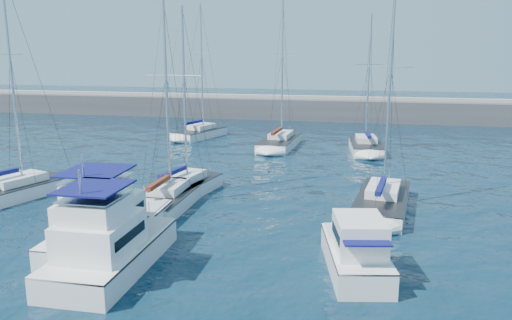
% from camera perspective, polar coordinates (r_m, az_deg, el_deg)
% --- Properties ---
extents(ground, '(220.00, 220.00, 0.00)m').
position_cam_1_polar(ground, '(26.57, -9.37, -9.92)').
color(ground, black).
rests_on(ground, ground).
extents(breakwater, '(160.00, 6.00, 4.45)m').
position_cam_1_polar(breakwater, '(75.90, 5.12, 5.55)').
color(breakwater, '#424244').
rests_on(breakwater, ground).
extents(motor_yacht_port_inner, '(4.35, 8.71, 4.69)m').
position_cam_1_polar(motor_yacht_port_inner, '(27.25, -16.62, -7.16)').
color(motor_yacht_port_inner, white).
rests_on(motor_yacht_port_inner, ground).
extents(motor_yacht_stbd_inner, '(3.60, 8.04, 4.69)m').
position_cam_1_polar(motor_yacht_stbd_inner, '(24.25, -16.57, -9.63)').
color(motor_yacht_stbd_inner, white).
rests_on(motor_yacht_stbd_inner, ground).
extents(motor_yacht_stbd_outer, '(3.64, 6.46, 3.20)m').
position_cam_1_polar(motor_yacht_stbd_outer, '(23.68, 11.40, -10.38)').
color(motor_yacht_stbd_outer, white).
rests_on(motor_yacht_stbd_outer, ground).
extents(sailboat_mid_a, '(5.38, 8.54, 15.71)m').
position_cam_1_polar(sailboat_mid_a, '(38.41, -25.97, -3.18)').
color(sailboat_mid_a, white).
rests_on(sailboat_mid_a, ground).
extents(sailboat_mid_b, '(3.12, 7.24, 13.52)m').
position_cam_1_polar(sailboat_mid_b, '(33.17, -10.17, -4.45)').
color(sailboat_mid_b, white).
rests_on(sailboat_mid_b, ground).
extents(sailboat_mid_c, '(4.16, 7.49, 13.31)m').
position_cam_1_polar(sailboat_mid_c, '(35.66, -8.41, -3.19)').
color(sailboat_mid_c, white).
rests_on(sailboat_mid_c, ground).
extents(sailboat_mid_e, '(4.11, 8.93, 14.44)m').
position_cam_1_polar(sailboat_mid_e, '(33.16, 14.22, -4.65)').
color(sailboat_mid_e, white).
rests_on(sailboat_mid_e, ground).
extents(sailboat_back_a, '(5.26, 7.93, 15.62)m').
position_cam_1_polar(sailboat_back_a, '(59.20, -6.45, 3.09)').
color(sailboat_back_a, white).
rests_on(sailboat_back_a, ground).
extents(sailboat_back_b, '(3.64, 8.86, 15.70)m').
position_cam_1_polar(sailboat_back_b, '(52.99, 2.73, 2.05)').
color(sailboat_back_b, white).
rests_on(sailboat_back_b, ground).
extents(sailboat_back_c, '(3.77, 7.59, 13.88)m').
position_cam_1_polar(sailboat_back_c, '(51.71, 12.47, 1.51)').
color(sailboat_back_c, white).
rests_on(sailboat_back_c, ground).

